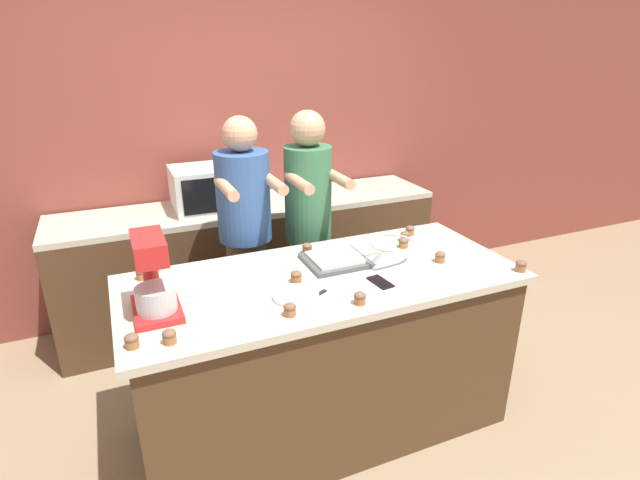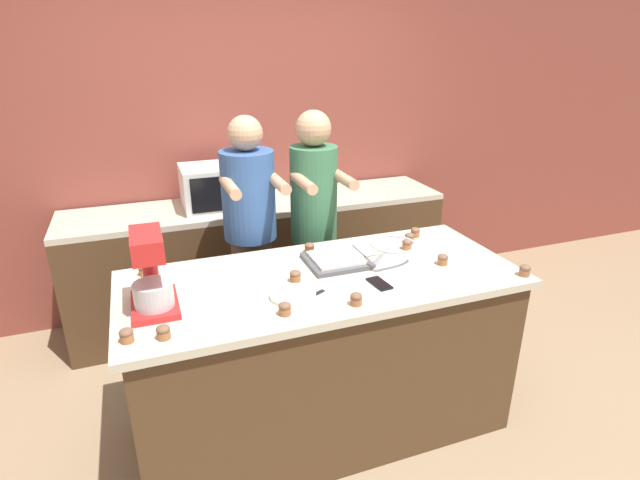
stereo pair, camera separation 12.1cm
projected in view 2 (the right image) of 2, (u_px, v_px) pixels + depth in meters
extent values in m
plane|color=#937A5B|center=(323.00, 422.00, 2.88)|extent=(16.00, 16.00, 0.00)
cube|color=brown|center=(246.00, 138.00, 3.85)|extent=(10.00, 0.06, 2.70)
cube|color=#4C331E|center=(323.00, 357.00, 2.72)|extent=(1.94, 0.82, 0.90)
cube|color=beige|center=(323.00, 279.00, 2.54)|extent=(2.02, 0.87, 0.04)
cube|color=#4C331E|center=(262.00, 262.00, 3.88)|extent=(2.80, 0.60, 0.89)
cube|color=beige|center=(259.00, 205.00, 3.71)|extent=(2.80, 0.60, 0.04)
cylinder|color=brown|center=(254.00, 303.00, 3.25)|extent=(0.25, 0.25, 0.92)
cylinder|color=#335693|center=(249.00, 195.00, 2.98)|extent=(0.32, 0.32, 0.53)
sphere|color=tan|center=(245.00, 133.00, 2.84)|extent=(0.20, 0.20, 0.20)
cylinder|color=tan|center=(230.00, 187.00, 2.74)|extent=(0.06, 0.34, 0.06)
cylinder|color=tan|center=(278.00, 182.00, 2.83)|extent=(0.06, 0.34, 0.06)
cylinder|color=brown|center=(314.00, 297.00, 3.40)|extent=(0.23, 0.23, 0.85)
cylinder|color=#38704C|center=(314.00, 194.00, 3.12)|extent=(0.30, 0.30, 0.60)
sphere|color=tan|center=(313.00, 128.00, 2.97)|extent=(0.22, 0.22, 0.22)
cylinder|color=tan|center=(303.00, 182.00, 2.89)|extent=(0.06, 0.34, 0.06)
cylinder|color=tan|center=(343.00, 178.00, 2.97)|extent=(0.06, 0.34, 0.06)
cube|color=red|center=(155.00, 305.00, 2.23)|extent=(0.20, 0.30, 0.03)
cylinder|color=red|center=(150.00, 268.00, 2.28)|extent=(0.07, 0.07, 0.23)
cube|color=red|center=(147.00, 244.00, 2.10)|extent=(0.13, 0.26, 0.10)
cylinder|color=#BCBCC1|center=(154.00, 295.00, 2.17)|extent=(0.17, 0.17, 0.11)
cone|color=#BCBCC1|center=(393.00, 255.00, 2.61)|extent=(0.23, 0.23, 0.13)
torus|color=#BCBCC1|center=(393.00, 244.00, 2.59)|extent=(0.24, 0.24, 0.01)
cube|color=#4C4C51|center=(337.00, 261.00, 2.68)|extent=(0.32, 0.30, 0.02)
cube|color=white|center=(337.00, 257.00, 2.67)|extent=(0.26, 0.24, 0.02)
cube|color=silver|center=(222.00, 186.00, 3.56)|extent=(0.56, 0.38, 0.30)
cube|color=black|center=(220.00, 194.00, 3.37)|extent=(0.38, 0.01, 0.24)
cube|color=#2D2D2D|center=(256.00, 190.00, 3.45)|extent=(0.11, 0.01, 0.24)
cube|color=black|center=(379.00, 283.00, 2.44)|extent=(0.08, 0.15, 0.01)
cube|color=black|center=(379.00, 282.00, 2.44)|extent=(0.07, 0.14, 0.00)
cylinder|color=white|center=(293.00, 295.00, 2.32)|extent=(0.22, 0.22, 0.02)
cube|color=#BCBCC1|center=(333.00, 286.00, 2.42)|extent=(0.13, 0.08, 0.01)
cube|color=black|center=(318.00, 293.00, 2.35)|extent=(0.08, 0.05, 0.01)
cylinder|color=#9E6038|center=(285.00, 311.00, 2.17)|extent=(0.05, 0.05, 0.03)
ellipsoid|color=brown|center=(285.00, 306.00, 2.16)|extent=(0.06, 0.06, 0.03)
cylinder|color=#9E6038|center=(407.00, 246.00, 2.85)|extent=(0.05, 0.05, 0.03)
ellipsoid|color=brown|center=(407.00, 242.00, 2.84)|extent=(0.06, 0.06, 0.03)
cylinder|color=#9E6038|center=(309.00, 250.00, 2.80)|extent=(0.05, 0.05, 0.03)
ellipsoid|color=brown|center=(309.00, 246.00, 2.79)|extent=(0.06, 0.06, 0.03)
cylinder|color=#9E6038|center=(442.00, 261.00, 2.66)|extent=(0.05, 0.05, 0.03)
ellipsoid|color=brown|center=(443.00, 257.00, 2.65)|extent=(0.06, 0.06, 0.03)
cylinder|color=#9E6038|center=(144.00, 272.00, 2.54)|extent=(0.05, 0.05, 0.03)
ellipsoid|color=brown|center=(144.00, 267.00, 2.53)|extent=(0.06, 0.06, 0.03)
cylinder|color=#9E6038|center=(356.00, 301.00, 2.25)|extent=(0.05, 0.05, 0.03)
ellipsoid|color=brown|center=(356.00, 296.00, 2.24)|extent=(0.06, 0.06, 0.03)
cylinder|color=#9E6038|center=(409.00, 240.00, 2.94)|extent=(0.05, 0.05, 0.03)
ellipsoid|color=brown|center=(410.00, 236.00, 2.93)|extent=(0.06, 0.06, 0.03)
cylinder|color=#9E6038|center=(295.00, 278.00, 2.47)|extent=(0.05, 0.05, 0.03)
ellipsoid|color=brown|center=(295.00, 273.00, 2.46)|extent=(0.06, 0.06, 0.03)
cylinder|color=#9E6038|center=(127.00, 338.00, 1.97)|extent=(0.05, 0.05, 0.03)
ellipsoid|color=brown|center=(126.00, 332.00, 1.96)|extent=(0.06, 0.06, 0.03)
cylinder|color=#9E6038|center=(415.00, 234.00, 3.03)|extent=(0.05, 0.05, 0.03)
ellipsoid|color=brown|center=(415.00, 230.00, 3.02)|extent=(0.06, 0.06, 0.03)
cylinder|color=#9E6038|center=(524.00, 272.00, 2.53)|extent=(0.05, 0.05, 0.03)
ellipsoid|color=brown|center=(525.00, 268.00, 2.52)|extent=(0.06, 0.06, 0.03)
cylinder|color=#9E6038|center=(164.00, 335.00, 2.00)|extent=(0.05, 0.05, 0.03)
ellipsoid|color=brown|center=(163.00, 329.00, 1.99)|extent=(0.06, 0.06, 0.03)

